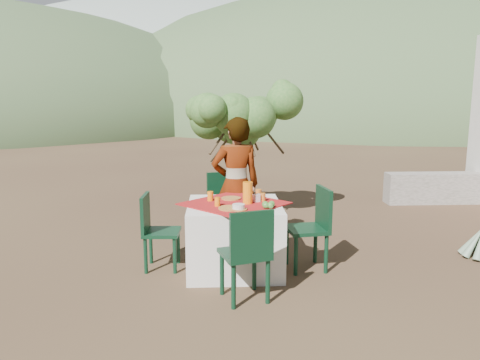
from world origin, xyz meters
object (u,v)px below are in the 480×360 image
object	(u,v)px
chair_right	(313,224)
chair_left	(155,228)
shrub_tree	(246,125)
chair_near	(247,251)
table	(235,236)
juice_pitcher	(248,193)
person	(236,185)
chair_far	(225,204)

from	to	relation	value
chair_right	chair_left	bearing A→B (deg)	-100.62
shrub_tree	chair_near	bearing A→B (deg)	-93.18
table	juice_pitcher	bearing A→B (deg)	-9.72
table	chair_left	distance (m)	0.89
chair_left	table	bearing A→B (deg)	-91.94
chair_left	juice_pitcher	world-z (taller)	juice_pitcher
table	shrub_tree	size ratio (longest dim) A/B	0.69
shrub_tree	juice_pitcher	bearing A→B (deg)	-92.95
table	chair_left	size ratio (longest dim) A/B	1.53
chair_right	chair_near	bearing A→B (deg)	-51.06
chair_left	person	bearing A→B (deg)	-54.81
chair_near	juice_pitcher	world-z (taller)	juice_pitcher
chair_left	chair_right	xyz separation A→B (m)	(1.77, -0.08, 0.04)
chair_far	juice_pitcher	bearing A→B (deg)	-92.62
table	person	bearing A→B (deg)	86.41
chair_right	person	xyz separation A→B (m)	(-0.84, 0.68, 0.32)
chair_near	shrub_tree	world-z (taller)	shrub_tree
chair_near	juice_pitcher	xyz separation A→B (m)	(0.06, 0.84, 0.38)
chair_left	person	size ratio (longest dim) A/B	0.51
chair_left	shrub_tree	size ratio (longest dim) A/B	0.45
chair_near	juice_pitcher	size ratio (longest dim) A/B	3.81
table	shrub_tree	world-z (taller)	shrub_tree
person	chair_far	bearing A→B (deg)	-80.26
chair_far	juice_pitcher	world-z (taller)	juice_pitcher
chair_far	chair_left	size ratio (longest dim) A/B	1.09
chair_far	chair_left	distance (m)	1.24
chair_far	chair_right	bearing A→B (deg)	-62.05
table	juice_pitcher	xyz separation A→B (m)	(0.14, -0.02, 0.50)
shrub_tree	juice_pitcher	xyz separation A→B (m)	(-0.12, -2.23, -0.60)
table	person	distance (m)	0.81
chair_far	shrub_tree	bearing A→B (deg)	58.38
chair_far	chair_right	size ratio (longest dim) A/B	1.00
chair_left	chair_near	bearing A→B (deg)	-131.44
chair_far	chair_near	size ratio (longest dim) A/B	1.02
chair_right	shrub_tree	xyz separation A→B (m)	(-0.62, 2.23, 0.97)
chair_far	person	bearing A→B (deg)	-84.64
chair_near	chair_right	distance (m)	1.16
chair_near	chair_left	bearing A→B (deg)	-61.07
shrub_tree	table	bearing A→B (deg)	-96.71
chair_far	juice_pitcher	xyz separation A→B (m)	(0.23, -1.04, 0.37)
chair_near	table	bearing A→B (deg)	-101.56
chair_far	shrub_tree	distance (m)	1.58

